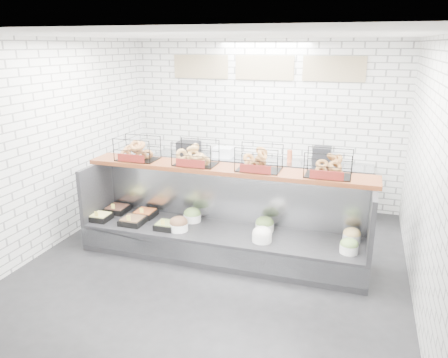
% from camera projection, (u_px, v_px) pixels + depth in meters
% --- Properties ---
extents(ground, '(5.50, 5.50, 0.00)m').
position_uv_depth(ground, '(215.00, 266.00, 5.97)').
color(ground, black).
rests_on(ground, ground).
extents(room_shell, '(5.02, 5.51, 3.01)m').
position_uv_depth(room_shell, '(228.00, 109.00, 5.91)').
color(room_shell, silver).
rests_on(room_shell, ground).
extents(display_case, '(4.00, 0.90, 1.20)m').
position_uv_depth(display_case, '(222.00, 234.00, 6.19)').
color(display_case, black).
rests_on(display_case, ground).
extents(bagel_shelf, '(4.10, 0.50, 0.40)m').
position_uv_depth(bagel_shelf, '(226.00, 159.00, 6.03)').
color(bagel_shelf, '#4F2311').
rests_on(bagel_shelf, display_case).
extents(prep_counter, '(4.00, 0.60, 1.20)m').
position_uv_depth(prep_counter, '(257.00, 182.00, 8.04)').
color(prep_counter, '#93969B').
rests_on(prep_counter, ground).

